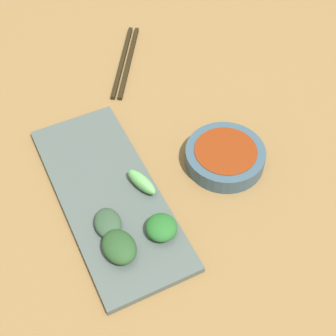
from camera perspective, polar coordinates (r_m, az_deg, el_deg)
The scene contains 8 objects.
tabletop at distance 0.85m, azimuth 0.37°, elevation -2.15°, with size 2.10×2.10×0.02m, color brown.
sauce_bowl at distance 0.87m, azimuth 6.55°, elevation 1.50°, with size 0.14×0.14×0.03m.
serving_plate at distance 0.83m, azimuth -6.86°, elevation -3.14°, with size 0.16×0.38×0.01m, color #47514D.
broccoli_leafy_0 at distance 0.78m, azimuth -6.96°, elevation -6.34°, with size 0.04×0.06×0.02m, color #2E4730.
broccoli_leafy_1 at distance 0.77m, azimuth -0.76°, elevation -6.90°, with size 0.05×0.05×0.03m, color #225D23.
broccoli_leafy_2 at distance 0.75m, azimuth -5.66°, elevation -9.06°, with size 0.05×0.06×0.03m, color #254522.
broccoli_stalk_3 at distance 0.82m, azimuth -3.07°, elevation -1.62°, with size 0.02×0.06×0.03m, color #61A958.
chopsticks at distance 1.07m, azimuth -4.92°, elevation 12.18°, with size 0.14×0.21×0.01m.
Camera 1 is at (0.23, 0.46, 0.70)m, focal length 52.68 mm.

